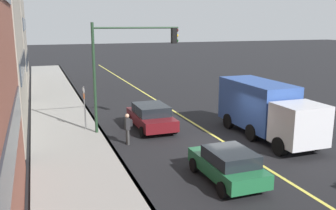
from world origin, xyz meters
The scene contains 10 objects.
ground centered at (0.00, 0.00, 0.00)m, with size 200.00×200.00×0.00m, color black.
sidewalk_slab centered at (0.00, 7.72, 0.07)m, with size 80.00×3.92×0.15m, color gray.
curb_edge centered at (0.00, 5.84, 0.07)m, with size 80.00×0.16×0.15m, color slate.
lane_stripe_center centered at (0.00, 0.00, 0.01)m, with size 80.00×0.16×0.01m, color #D8CC4C.
car_maroon centered at (4.02, 2.88, 0.77)m, with size 4.36×2.12×1.48m.
car_green centered at (-4.20, 2.27, 0.72)m, with size 3.83×1.92×1.36m.
truck_blue centered at (0.35, -2.58, 1.61)m, with size 7.18×2.41×2.98m.
pedestrian_with_backpack centered at (1.68, 4.88, 0.95)m, with size 0.39×0.36×1.64m.
traffic_light_mast centered at (3.88, 4.31, 4.31)m, with size 0.28×5.02×6.25m.
street_sign_post centered at (4.77, 6.66, 1.58)m, with size 0.60×0.08×2.67m.
Camera 1 is at (-16.23, 9.18, 6.18)m, focal length 39.19 mm.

